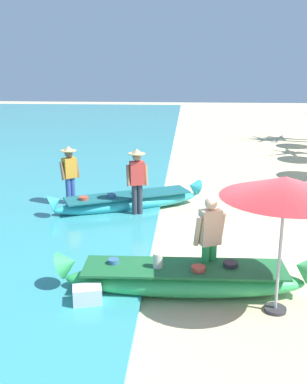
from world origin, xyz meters
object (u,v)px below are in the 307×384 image
object	(u,v)px
person_vendor_hatted	(137,178)
cooler_box	(87,298)
person_tourist_customer	(210,237)
person_vendor_assistant	(70,172)
boat_cyan_midground	(128,202)
patio_umbrella_large	(285,188)
boat_green_foreground	(184,279)

from	to	relation	value
person_vendor_hatted	cooler_box	bearing A→B (deg)	-93.88
person_tourist_customer	cooler_box	bearing A→B (deg)	-155.57
person_tourist_customer	person_vendor_assistant	world-z (taller)	person_vendor_assistant
boat_cyan_midground	patio_umbrella_large	xyz separation A→B (m)	(3.05, -4.93, 1.81)
boat_green_foreground	cooler_box	bearing A→B (deg)	-159.34
boat_cyan_midground	patio_umbrella_large	bearing A→B (deg)	-58.22
boat_cyan_midground	cooler_box	size ratio (longest dim) A/B	8.87
person_tourist_customer	person_vendor_hatted	bearing A→B (deg)	115.02
boat_green_foreground	person_tourist_customer	bearing A→B (deg)	36.33
patio_umbrella_large	boat_green_foreground	bearing A→B (deg)	163.20
person_vendor_assistant	cooler_box	xyz separation A→B (m)	(1.64, -5.27, -0.81)
person_vendor_assistant	cooler_box	world-z (taller)	person_vendor_assistant
boat_green_foreground	cooler_box	xyz separation A→B (m)	(-1.57, -0.59, -0.10)
boat_cyan_midground	person_tourist_customer	distance (m)	4.67
patio_umbrella_large	cooler_box	world-z (taller)	patio_umbrella_large
person_vendor_hatted	person_vendor_assistant	distance (m)	2.09
person_tourist_customer	patio_umbrella_large	bearing A→B (deg)	-35.98
boat_green_foreground	patio_umbrella_large	size ratio (longest dim) A/B	1.99
person_tourist_customer	cooler_box	xyz separation A→B (m)	(-2.00, -0.91, -0.76)
person_vendor_assistant	patio_umbrella_large	size ratio (longest dim) A/B	0.77
boat_cyan_midground	person_vendor_hatted	size ratio (longest dim) A/B	2.26
boat_green_foreground	boat_cyan_midground	bearing A→B (deg)	109.32
person_vendor_hatted	person_tourist_customer	world-z (taller)	person_vendor_hatted
boat_green_foreground	patio_umbrella_large	world-z (taller)	patio_umbrella_large
boat_green_foreground	person_vendor_assistant	bearing A→B (deg)	124.43
boat_green_foreground	person_vendor_assistant	distance (m)	5.72
person_vendor_hatted	cooler_box	xyz separation A→B (m)	(-0.31, -4.53, -0.87)
cooler_box	patio_umbrella_large	bearing A→B (deg)	-11.95
boat_green_foreground	boat_cyan_midground	size ratio (longest dim) A/B	1.08
boat_cyan_midground	person_tourist_customer	size ratio (longest dim) A/B	2.46
boat_cyan_midground	person_vendor_assistant	size ratio (longest dim) A/B	2.38
boat_cyan_midground	patio_umbrella_large	size ratio (longest dim) A/B	1.84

